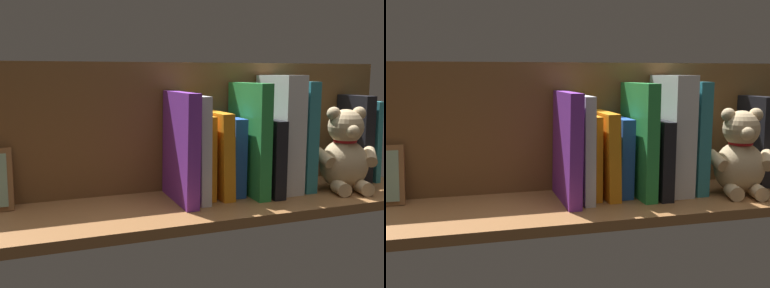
# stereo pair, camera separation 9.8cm
# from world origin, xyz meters

# --- Properties ---
(ground_plane) EXTENTS (1.17, 0.29, 0.02)m
(ground_plane) POSITION_xyz_m (0.00, 0.00, -0.01)
(ground_plane) COLOR brown
(shelf_back_panel) EXTENTS (1.17, 0.02, 0.31)m
(shelf_back_panel) POSITION_xyz_m (0.00, -0.12, 0.16)
(shelf_back_panel) COLOR brown
(shelf_back_panel) RESTS_ON ground_plane
(book_0) EXTENTS (0.02, 0.12, 0.21)m
(book_0) POSITION_xyz_m (-0.52, -0.05, 0.11)
(book_0) COLOR teal
(book_0) RESTS_ON ground_plane
(book_1) EXTENTS (0.03, 0.12, 0.23)m
(book_1) POSITION_xyz_m (-0.49, -0.05, 0.11)
(book_1) COLOR black
(book_1) RESTS_ON ground_plane
(teddy_bear) EXTENTS (0.16, 0.15, 0.21)m
(teddy_bear) POSITION_xyz_m (-0.39, 0.03, 0.09)
(teddy_bear) COLOR #D1B284
(teddy_bear) RESTS_ON ground_plane
(book_2) EXTENTS (0.03, 0.15, 0.27)m
(book_2) POSITION_xyz_m (-0.29, -0.04, 0.13)
(book_2) COLOR teal
(book_2) RESTS_ON ground_plane
(dictionary_thick_white) EXTENTS (0.05, 0.15, 0.28)m
(dictionary_thick_white) POSITION_xyz_m (-0.24, -0.03, 0.14)
(dictionary_thick_white) COLOR white
(dictionary_thick_white) RESTS_ON ground_plane
(book_3) EXTENTS (0.03, 0.18, 0.18)m
(book_3) POSITION_xyz_m (-0.19, -0.02, 0.09)
(book_3) COLOR black
(book_3) RESTS_ON ground_plane
(book_4) EXTENTS (0.03, 0.17, 0.27)m
(book_4) POSITION_xyz_m (-0.15, -0.02, 0.13)
(book_4) COLOR green
(book_4) RESTS_ON ground_plane
(book_5) EXTENTS (0.03, 0.13, 0.18)m
(book_5) POSITION_xyz_m (-0.11, -0.05, 0.09)
(book_5) COLOR blue
(book_5) RESTS_ON ground_plane
(book_6) EXTENTS (0.03, 0.15, 0.20)m
(book_6) POSITION_xyz_m (-0.07, -0.04, 0.10)
(book_6) COLOR orange
(book_6) RESTS_ON ground_plane
(book_7) EXTENTS (0.01, 0.13, 0.19)m
(book_7) POSITION_xyz_m (-0.04, -0.04, 0.10)
(book_7) COLOR orange
(book_7) RESTS_ON ground_plane
(book_8) EXTENTS (0.02, 0.16, 0.24)m
(book_8) POSITION_xyz_m (-0.02, -0.03, 0.12)
(book_8) COLOR silver
(book_8) RESTS_ON ground_plane
(book_9) EXTENTS (0.03, 0.18, 0.25)m
(book_9) POSITION_xyz_m (0.02, -0.02, 0.12)
(book_9) COLOR purple
(book_9) RESTS_ON ground_plane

